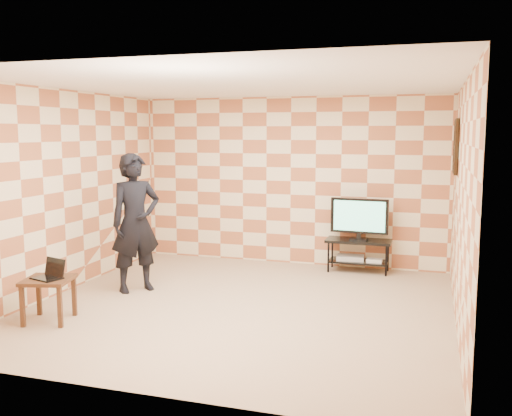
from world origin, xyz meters
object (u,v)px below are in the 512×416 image
Objects in this scene: tv at (359,217)px; person at (136,223)px; tv_stand at (359,248)px; side_table at (48,286)px.

person is (-2.74, -1.95, 0.08)m from tv.
tv_stand is 4.57m from side_table.
person is (-2.74, -1.95, 0.56)m from tv_stand.
tv_stand and side_table have the same top height.
tv_stand is 0.49m from tv.
person is at bearing 77.35° from side_table.
tv_stand is at bearing 47.95° from side_table.
person reaches higher than side_table.
side_table is (-3.06, -3.39, 0.05)m from tv_stand.
side_table is (-3.06, -3.39, -0.44)m from tv.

